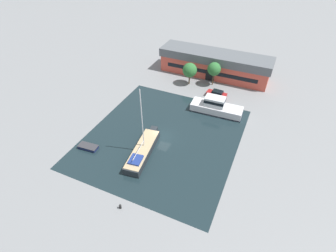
# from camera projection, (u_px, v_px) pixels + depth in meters

# --- Properties ---
(ground_plane) EXTENTS (440.00, 440.00, 0.00)m
(ground_plane) POSITION_uv_depth(u_px,v_px,m) (163.00, 137.00, 51.87)
(ground_plane) COLOR gray
(water_canal) EXTENTS (28.51, 31.55, 0.01)m
(water_canal) POSITION_uv_depth(u_px,v_px,m) (163.00, 137.00, 51.87)
(water_canal) COLOR #19282D
(water_canal) RESTS_ON ground
(warehouse_building) EXTENTS (29.50, 7.59, 6.38)m
(warehouse_building) POSITION_uv_depth(u_px,v_px,m) (215.00, 64.00, 70.20)
(warehouse_building) COLOR #C64C3D
(warehouse_building) RESTS_ON ground
(quay_tree_near_building) EXTENTS (3.64, 3.64, 5.73)m
(quay_tree_near_building) POSITION_uv_depth(u_px,v_px,m) (190.00, 70.00, 65.88)
(quay_tree_near_building) COLOR brown
(quay_tree_near_building) RESTS_ON ground
(quay_tree_by_water) EXTENTS (3.37, 3.37, 6.10)m
(quay_tree_by_water) POSITION_uv_depth(u_px,v_px,m) (214.00, 69.00, 65.22)
(quay_tree_by_water) COLOR brown
(quay_tree_by_water) RESTS_ON ground
(parked_car) EXTENTS (4.90, 2.16, 1.67)m
(parked_car) POSITION_uv_depth(u_px,v_px,m) (217.00, 94.00, 62.85)
(parked_car) COLOR maroon
(parked_car) RESTS_ON ground
(sailboat_moored) EXTENTS (4.33, 12.62, 13.26)m
(sailboat_moored) POSITION_uv_depth(u_px,v_px,m) (143.00, 150.00, 47.73)
(sailboat_moored) COLOR #23282D
(sailboat_moored) RESTS_ON water_canal
(motor_cruiser) EXTENTS (11.45, 4.14, 3.70)m
(motor_cruiser) POSITION_uv_depth(u_px,v_px,m) (216.00, 107.00, 57.63)
(motor_cruiser) COLOR silver
(motor_cruiser) RESTS_ON water_canal
(small_dinghy) EXTENTS (3.86, 1.98, 0.64)m
(small_dinghy) POSITION_uv_depth(u_px,v_px,m) (88.00, 147.00, 49.10)
(small_dinghy) COLOR #19234C
(small_dinghy) RESTS_ON water_canal
(mooring_bollard) EXTENTS (0.37, 0.37, 0.83)m
(mooring_bollard) POSITION_uv_depth(u_px,v_px,m) (120.00, 206.00, 38.90)
(mooring_bollard) COLOR black
(mooring_bollard) RESTS_ON ground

